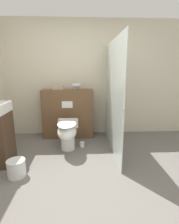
% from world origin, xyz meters
% --- Properties ---
extents(ground_plane, '(12.00, 12.00, 0.00)m').
position_xyz_m(ground_plane, '(0.00, 0.00, 0.00)').
color(ground_plane, slate).
extents(wall_back, '(8.00, 0.06, 2.50)m').
position_xyz_m(wall_back, '(0.00, 1.90, 1.25)').
color(wall_back, beige).
rests_on(wall_back, ground_plane).
extents(partition_panel, '(1.08, 0.31, 1.05)m').
position_xyz_m(partition_panel, '(-0.30, 1.64, 0.52)').
color(partition_panel, brown).
rests_on(partition_panel, ground_plane).
extents(shower_glass, '(0.04, 1.72, 1.95)m').
position_xyz_m(shower_glass, '(0.56, 1.01, 0.98)').
color(shower_glass, silver).
rests_on(shower_glass, ground_plane).
extents(toilet, '(0.39, 0.69, 0.54)m').
position_xyz_m(toilet, '(-0.26, 0.96, 0.34)').
color(toilet, white).
rests_on(toilet, ground_plane).
extents(hair_drier, '(0.19, 0.09, 0.12)m').
position_xyz_m(hair_drier, '(-0.10, 1.67, 1.13)').
color(hair_drier, '#B7B7BC').
rests_on(hair_drier, partition_panel).
extents(folded_towel, '(0.23, 0.13, 0.09)m').
position_xyz_m(folded_towel, '(-0.48, 1.66, 1.09)').
color(folded_towel, tan).
rests_on(folded_towel, partition_panel).
extents(spare_toilet_roll, '(0.09, 0.09, 0.10)m').
position_xyz_m(spare_toilet_roll, '(0.00, 1.08, 0.05)').
color(spare_toilet_roll, white).
rests_on(spare_toilet_roll, ground_plane).
extents(waste_bin, '(0.25, 0.25, 0.24)m').
position_xyz_m(waste_bin, '(-0.92, 0.16, 0.12)').
color(waste_bin, silver).
rests_on(waste_bin, ground_plane).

